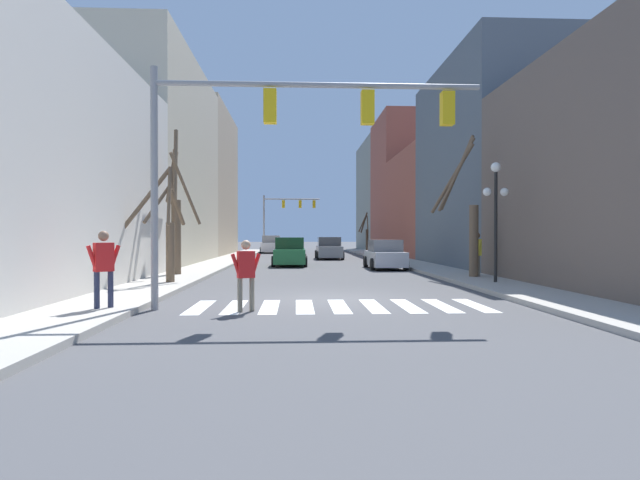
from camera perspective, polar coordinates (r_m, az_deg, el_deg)
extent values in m
plane|color=#4C4C4F|center=(14.58, 1.69, -6.76)|extent=(240.00, 240.00, 0.00)
cube|color=#ADA89E|center=(15.33, -21.50, -6.15)|extent=(2.29, 90.00, 0.15)
cube|color=#ADA89E|center=(16.18, 23.58, -5.81)|extent=(2.29, 90.00, 0.15)
cube|color=beige|center=(18.61, -32.07, 7.12)|extent=(6.00, 15.41, 8.02)
cube|color=#BCB299|center=(32.96, -18.84, 8.18)|extent=(6.00, 15.12, 12.48)
cube|color=tan|center=(46.60, -14.00, 6.23)|extent=(6.00, 13.06, 12.92)
cube|color=#515B66|center=(30.53, 19.17, 7.95)|extent=(6.00, 12.34, 11.58)
cube|color=#934C3D|center=(41.55, 13.06, 3.86)|extent=(6.00, 11.29, 8.50)
cube|color=#934C3D|center=(51.92, 9.89, 6.11)|extent=(6.00, 9.74, 13.74)
cube|color=gray|center=(63.18, 7.59, 4.95)|extent=(6.00, 13.36, 13.35)
cube|color=white|center=(13.29, -13.59, -7.47)|extent=(0.45, 2.60, 0.01)
cube|color=white|center=(13.16, -9.71, -7.55)|extent=(0.45, 2.60, 0.01)
cube|color=white|center=(13.08, -5.76, -7.59)|extent=(0.45, 2.60, 0.01)
cube|color=white|center=(13.06, -1.78, -7.60)|extent=(0.45, 2.60, 0.01)
cube|color=white|center=(13.11, 2.20, -7.57)|extent=(0.45, 2.60, 0.01)
cube|color=white|center=(13.22, 6.12, -7.51)|extent=(0.45, 2.60, 0.01)
cube|color=white|center=(13.38, 9.96, -7.41)|extent=(0.45, 2.60, 0.01)
cube|color=white|center=(13.61, 13.69, -7.29)|extent=(0.45, 2.60, 0.01)
cube|color=white|center=(13.89, 17.28, -7.14)|extent=(0.45, 2.60, 0.01)
cylinder|color=gray|center=(13.06, -18.41, 5.61)|extent=(0.18, 0.18, 6.02)
cylinder|color=gray|center=(13.09, -0.12, 17.29)|extent=(8.17, 0.14, 0.14)
cube|color=yellow|center=(12.95, -5.73, 14.95)|extent=(0.32, 0.28, 0.84)
cube|color=yellow|center=(13.05, 5.45, 14.83)|extent=(0.32, 0.28, 0.84)
cube|color=yellow|center=(13.49, 14.35, 14.34)|extent=(0.32, 0.28, 0.84)
cylinder|color=gray|center=(54.52, -6.43, 1.87)|extent=(0.18, 0.18, 6.17)
cylinder|color=gray|center=(54.53, -3.24, 4.70)|extent=(6.06, 0.14, 0.14)
cube|color=yellow|center=(54.51, -4.20, 4.12)|extent=(0.32, 0.28, 0.84)
cube|color=yellow|center=(54.50, -2.28, 4.12)|extent=(0.32, 0.28, 0.84)
cube|color=yellow|center=(54.53, -0.69, 4.12)|extent=(0.32, 0.28, 0.84)
cylinder|color=black|center=(19.17, 19.43, 1.40)|extent=(0.12, 0.12, 3.99)
sphere|color=white|center=(19.32, 19.46, 7.86)|extent=(0.36, 0.36, 0.36)
sphere|color=white|center=(19.11, 18.55, 5.24)|extent=(0.31, 0.31, 0.31)
sphere|color=white|center=(19.35, 20.33, 5.17)|extent=(0.31, 0.31, 0.31)
cube|color=gray|center=(38.50, 1.04, -1.30)|extent=(1.83, 4.33, 0.84)
cube|color=#464648|center=(38.49, 1.04, -0.17)|extent=(1.68, 2.25, 0.69)
cylinder|color=black|center=(39.80, -0.43, -1.64)|extent=(0.22, 0.64, 0.64)
cylinder|color=black|center=(39.92, 2.25, -1.63)|extent=(0.22, 0.64, 0.64)
cylinder|color=black|center=(37.13, -0.26, -1.80)|extent=(0.22, 0.64, 0.64)
cylinder|color=black|center=(37.25, 2.61, -1.79)|extent=(0.22, 0.64, 0.64)
cube|color=silver|center=(27.66, 7.43, -2.11)|extent=(1.73, 4.17, 0.78)
cube|color=slate|center=(27.63, 7.44, -0.64)|extent=(1.59, 2.17, 0.64)
cylinder|color=black|center=(28.80, 5.25, -2.49)|extent=(0.22, 0.64, 0.64)
cylinder|color=black|center=(29.10, 8.69, -2.46)|extent=(0.22, 0.64, 0.64)
cylinder|color=black|center=(26.25, 6.04, -2.79)|extent=(0.22, 0.64, 0.64)
cylinder|color=black|center=(26.58, 9.80, -2.75)|extent=(0.22, 0.64, 0.64)
cube|color=white|center=(51.70, -5.57, -0.79)|extent=(1.90, 4.72, 0.89)
cube|color=gray|center=(51.69, -5.57, 0.11)|extent=(1.74, 2.46, 0.73)
cylinder|color=black|center=(53.23, -6.53, -1.08)|extent=(0.22, 0.64, 0.64)
cylinder|color=black|center=(53.13, -4.45, -1.08)|extent=(0.22, 0.64, 0.64)
cylinder|color=black|center=(50.31, -6.76, -1.18)|extent=(0.22, 0.64, 0.64)
cylinder|color=black|center=(50.21, -4.55, -1.18)|extent=(0.22, 0.64, 0.64)
cube|color=#236B38|center=(30.39, -3.47, -1.80)|extent=(1.82, 4.73, 0.85)
cube|color=#133A1E|center=(30.37, -3.47, -0.35)|extent=(1.67, 2.46, 0.69)
cylinder|color=black|center=(28.94, -1.68, -2.47)|extent=(0.22, 0.64, 0.64)
cylinder|color=black|center=(28.97, -5.34, -2.47)|extent=(0.22, 0.64, 0.64)
cylinder|color=black|center=(31.87, -1.77, -2.19)|extent=(0.22, 0.64, 0.64)
cylinder|color=black|center=(31.89, -5.10, -2.19)|extent=(0.22, 0.64, 0.64)
cylinder|color=#7A705B|center=(21.86, 17.38, -2.80)|extent=(0.13, 0.13, 0.86)
cylinder|color=#7A705B|center=(21.57, 17.65, -2.85)|extent=(0.13, 0.13, 0.86)
cube|color=gold|center=(21.68, 17.52, -0.80)|extent=(0.25, 0.43, 0.68)
sphere|color=brown|center=(21.68, 17.52, 0.51)|extent=(0.24, 0.24, 0.24)
cylinder|color=gold|center=(21.91, 17.31, -0.90)|extent=(0.10, 0.30, 0.66)
cylinder|color=gold|center=(21.46, 17.73, -0.94)|extent=(0.10, 0.30, 0.66)
cylinder|color=#7A705B|center=(12.32, -7.79, -6.18)|extent=(0.12, 0.12, 0.82)
cylinder|color=#7A705B|center=(12.24, -9.14, -6.23)|extent=(0.12, 0.12, 0.82)
cube|color=red|center=(12.22, -8.46, -2.78)|extent=(0.46, 0.35, 0.65)
sphere|color=tan|center=(12.20, -8.47, -0.55)|extent=(0.23, 0.23, 0.23)
cylinder|color=red|center=(12.28, -7.42, -2.96)|extent=(0.30, 0.18, 0.63)
cylinder|color=red|center=(12.16, -9.52, -3.00)|extent=(0.30, 0.18, 0.63)
cylinder|color=#282D47|center=(12.72, -24.15, -5.26)|extent=(0.13, 0.13, 0.86)
cylinder|color=#282D47|center=(12.82, -22.82, -5.21)|extent=(0.13, 0.13, 0.86)
cube|color=red|center=(12.71, -23.49, -1.80)|extent=(0.48, 0.45, 0.67)
sphere|color=#8C664C|center=(12.70, -23.50, 0.43)|extent=(0.24, 0.24, 0.24)
cylinder|color=red|center=(12.65, -24.54, -2.02)|extent=(0.29, 0.26, 0.65)
cylinder|color=red|center=(12.79, -22.46, -1.98)|extent=(0.29, 0.26, 0.65)
cylinder|color=brown|center=(22.65, -16.11, 0.32)|extent=(0.41, 0.41, 3.24)
cylinder|color=brown|center=(22.29, -16.54, 6.98)|extent=(0.29, 1.23, 2.32)
cylinder|color=brown|center=(23.56, -16.39, 6.89)|extent=(0.72, 1.62, 2.41)
cylinder|color=brown|center=(22.15, -16.19, 8.25)|extent=(0.45, 1.54, 3.26)
cylinder|color=brown|center=(18.96, -16.75, -1.35)|extent=(0.31, 0.31, 2.16)
cylinder|color=brown|center=(18.99, -19.19, 4.53)|extent=(1.67, 0.60, 2.29)
cylinder|color=brown|center=(19.52, -16.00, 3.62)|extent=(0.35, 1.29, 1.36)
cylinder|color=brown|center=(18.61, -18.15, 3.89)|extent=(0.75, 1.08, 1.44)
cylinder|color=brown|center=(19.41, -15.12, 5.64)|extent=(0.98, 1.12, 2.65)
cylinder|color=brown|center=(18.57, -16.86, 4.87)|extent=(0.27, 0.97, 2.19)
cylinder|color=brown|center=(21.44, 17.16, -0.09)|extent=(0.37, 0.37, 2.94)
cylinder|color=brown|center=(22.09, 14.83, 6.72)|extent=(1.41, 1.75, 2.87)
cylinder|color=brown|center=(22.36, 15.34, 7.29)|extent=(0.88, 2.04, 3.03)
cylinder|color=brown|center=(21.82, 15.27, 7.17)|extent=(1.31, 1.07, 3.05)
cylinder|color=#473828|center=(47.65, 5.40, -0.12)|extent=(0.26, 0.26, 2.25)
cylinder|color=#473828|center=(47.86, 5.05, 1.99)|extent=(0.65, 0.61, 1.96)
cylinder|color=#473828|center=(47.49, 4.93, 2.02)|extent=(0.93, 0.35, 1.84)
cylinder|color=#473828|center=(47.38, 5.45, 1.93)|extent=(0.10, 0.65, 1.46)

